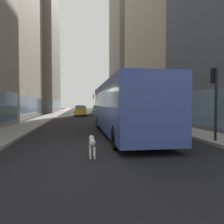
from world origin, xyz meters
TOP-DOWN VIEW (x-y plane):
  - ground_plane at (0.00, 35.00)m, footprint 120.00×120.00m
  - sidewalk_left at (-5.70, 35.00)m, footprint 2.40×110.00m
  - sidewalk_right at (5.70, 35.00)m, footprint 2.40×110.00m
  - building_left_mid at (-11.90, 21.95)m, footprint 8.05×18.62m
  - building_left_far at (-11.90, 42.32)m, footprint 10.88×19.17m
  - building_right_mid at (11.90, 22.70)m, footprint 8.20×22.17m
  - building_right_far at (11.90, 44.33)m, footprint 9.38×16.16m
  - transit_bus at (1.20, 3.39)m, footprint 2.78×11.53m
  - car_black_suv at (2.80, 15.91)m, footprint 1.76×4.32m
  - car_grey_wagon at (-1.20, 42.20)m, footprint 1.88×4.77m
  - car_yellow_taxi at (-1.20, 25.09)m, footprint 1.78×4.72m
  - car_silver_sedan at (2.80, 42.83)m, footprint 1.82×4.08m
  - dalmatian_dog at (-0.98, -1.85)m, footprint 0.22×0.96m
  - traffic_light_near at (4.90, -0.08)m, footprint 0.24×0.40m

SIDE VIEW (x-z plane):
  - ground_plane at x=0.00m, z-range 0.00..0.00m
  - sidewalk_left at x=-5.70m, z-range 0.00..0.15m
  - sidewalk_right at x=5.70m, z-range 0.00..0.15m
  - dalmatian_dog at x=-0.98m, z-range 0.15..0.87m
  - car_silver_sedan at x=2.80m, z-range 0.01..1.63m
  - car_black_suv at x=2.80m, z-range 0.01..1.63m
  - car_yellow_taxi at x=-1.20m, z-range 0.01..1.63m
  - car_grey_wagon at x=-1.20m, z-range 0.02..1.64m
  - transit_bus at x=1.20m, z-range 0.25..3.30m
  - traffic_light_near at x=4.90m, z-range 0.74..4.14m
  - building_left_mid at x=-11.90m, z-range -0.01..24.59m
  - building_right_mid at x=11.90m, z-range -0.01..25.67m
  - building_left_far at x=-11.90m, z-range -0.01..26.87m
  - building_right_far at x=11.90m, z-range -0.01..37.06m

